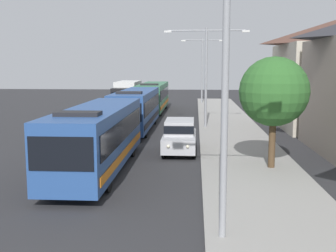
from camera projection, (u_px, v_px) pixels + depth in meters
name	position (u px, v px, depth m)	size (l,w,h in m)	color
bus_lead	(99.00, 136.00, 19.82)	(2.58, 11.19, 3.21)	#284C8C
bus_second_in_line	(136.00, 108.00, 32.44)	(2.58, 11.42, 3.21)	#284C8C
bus_middle	(153.00, 96.00, 45.08)	(2.58, 12.12, 3.21)	#33724C
white_suv	(180.00, 135.00, 24.06)	(1.86, 4.62, 1.90)	#B7B7BC
box_truck_oncoming	(127.00, 94.00, 48.22)	(2.35, 7.94, 3.15)	black
streetlamp_near	(226.00, 52.00, 11.20)	(5.09, 0.28, 8.66)	gray
streetlamp_mid	(206.00, 66.00, 32.48)	(6.54, 0.28, 7.72)	gray
streetlamp_far	(202.00, 64.00, 53.67)	(5.41, 0.28, 8.25)	gray
roadside_tree	(274.00, 92.00, 19.53)	(3.28, 3.28, 5.28)	#4C3823
house_distant_gabled	(333.00, 74.00, 32.68)	(8.22, 9.39, 8.47)	#BCB29E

